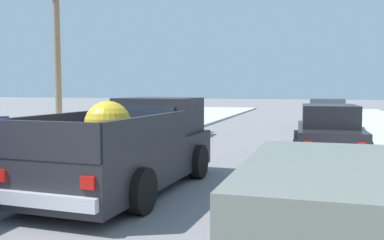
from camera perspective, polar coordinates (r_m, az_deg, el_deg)
sidewalk_left at (r=14.68m, az=-18.11°, el=-3.65°), size 5.26×60.00×0.12m
curb_left at (r=14.03m, az=-13.94°, el=-3.96°), size 0.16×60.00×0.10m
curb_right at (r=12.26m, az=22.98°, el=-5.35°), size 0.16×60.00×0.10m
pickup_truck at (r=8.77m, az=-8.00°, el=-3.82°), size 2.41×5.30×1.81m
car_left_near at (r=18.02m, az=-2.95°, el=0.08°), size 2.18×4.32×1.54m
car_left_mid at (r=21.28m, az=17.60°, el=0.52°), size 2.20×4.33×1.54m
car_left_far at (r=13.29m, az=17.69°, el=-1.61°), size 2.15×4.31×1.54m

